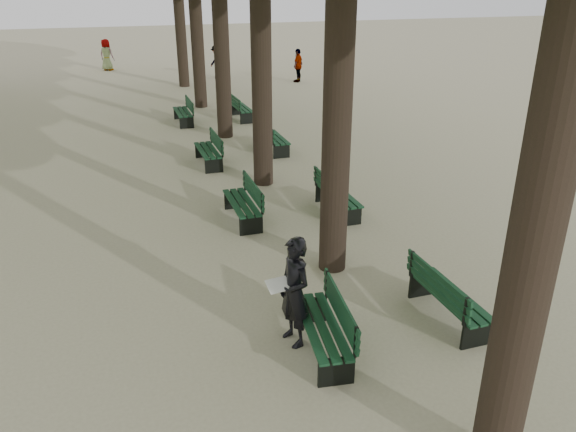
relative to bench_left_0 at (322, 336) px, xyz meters
name	(u,v)px	position (x,y,z in m)	size (l,w,h in m)	color
ground	(312,380)	(-0.37, -0.59, -0.27)	(120.00, 120.00, 0.00)	tan
bench_left_0	(322,336)	(0.00, 0.00, 0.00)	(0.78, 1.86, 0.92)	black
bench_left_1	(242,210)	(0.00, 5.12, 0.00)	(0.58, 1.80, 0.92)	black
bench_left_2	(208,156)	(0.00, 9.44, 0.00)	(0.60, 1.81, 0.92)	black
bench_left_3	(183,116)	(0.00, 14.71, 0.00)	(0.58, 1.80, 0.92)	black
bench_right_0	(448,305)	(2.27, 0.16, 0.00)	(0.59, 1.81, 0.92)	black
bench_right_1	(338,202)	(2.27, 4.90, 0.00)	(0.57, 1.80, 0.92)	black
bench_right_2	(274,143)	(2.27, 10.19, 0.00)	(0.57, 1.80, 0.92)	black
bench_right_3	(242,112)	(2.27, 14.71, 0.00)	(0.62, 1.82, 0.92)	black
man_with_map	(294,292)	(-0.33, 0.36, 0.61)	(0.69, 0.77, 1.76)	black
pedestrian_d	(107,55)	(-2.42, 28.86, 0.62)	(0.87, 0.35, 1.77)	#262628
pedestrian_b	(217,62)	(3.21, 24.31, 0.59)	(1.12, 0.35, 1.73)	#262628
pedestrian_c	(298,65)	(7.00, 21.81, 0.58)	(0.99, 0.34, 1.70)	#262628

